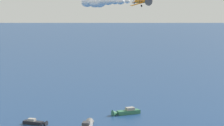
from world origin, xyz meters
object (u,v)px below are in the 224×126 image
Objects in this scene: motorboat_outer_ring_e at (87,125)px; motorboat_offshore at (36,123)px; biplane_lead at (142,1)px; motorboat_far_port at (125,112)px.

motorboat_offshore is at bearing -39.20° from motorboat_outer_ring_e.
motorboat_outer_ring_e is 41.30m from biplane_lead.
biplane_lead is at bearing 117.52° from motorboat_outer_ring_e.
motorboat_far_port is at bearing -150.38° from motorboat_outer_ring_e.
motorboat_offshore is 0.72× the size of motorboat_outer_ring_e.
motorboat_far_port is 1.01× the size of motorboat_outer_ring_e.
biplane_lead reaches higher than motorboat_far_port.
biplane_lead is (-8.85, 16.98, 36.60)m from motorboat_outer_ring_e.
biplane_lead is at bearing 71.44° from motorboat_far_port.
motorboat_far_port is 46.51m from biplane_lead.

